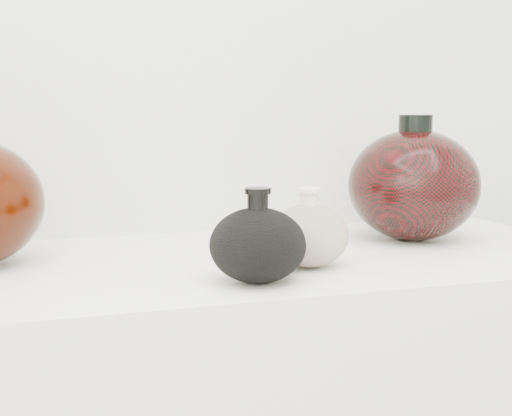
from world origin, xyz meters
name	(u,v)px	position (x,y,z in m)	size (l,w,h in m)	color
black_gourd_vase	(258,244)	(-0.01, 0.79, 0.95)	(0.14, 0.14, 0.13)	black
cream_gourd_vase	(308,235)	(0.09, 0.86, 0.95)	(0.15, 0.15, 0.12)	beige
right_round_pot	(414,185)	(0.34, 1.00, 1.00)	(0.25, 0.25, 0.22)	black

